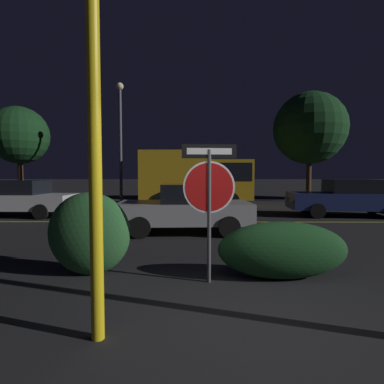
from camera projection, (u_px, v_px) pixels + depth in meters
name	position (u px, v px, depth m)	size (l,w,h in m)	color
ground_plane	(256.00, 328.00, 3.36)	(260.00, 260.00, 0.00)	black
road_center_stripe	(214.00, 222.00, 10.97)	(37.74, 0.12, 0.01)	gold
stop_sign	(209.00, 187.00, 4.71)	(0.86, 0.10, 2.20)	#4C4C51
yellow_pole_left	(95.00, 168.00, 3.04)	(0.13, 0.13, 3.57)	yellow
hedge_bush_1	(89.00, 234.00, 5.13)	(1.41, 0.72, 1.42)	#285B2D
hedge_bush_2	(282.00, 250.00, 4.94)	(2.13, 0.76, 0.95)	#19421E
passing_car_1	(19.00, 199.00, 12.49)	(4.74, 2.03, 1.50)	silver
passing_car_2	(185.00, 208.00, 8.98)	(4.10, 2.10, 1.45)	#9E9EA3
passing_car_3	(347.00, 198.00, 12.55)	(4.87, 2.33, 1.53)	navy
delivery_truck	(197.00, 177.00, 16.52)	(5.99, 2.59, 3.02)	gold
street_lamp	(120.00, 131.00, 16.53)	(0.40, 0.40, 6.79)	#4C4C51
tree_1	(19.00, 136.00, 18.82)	(3.58, 3.58, 6.02)	#422D1E
tree_2	(310.00, 128.00, 19.23)	(4.60, 4.60, 7.04)	#422D1E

